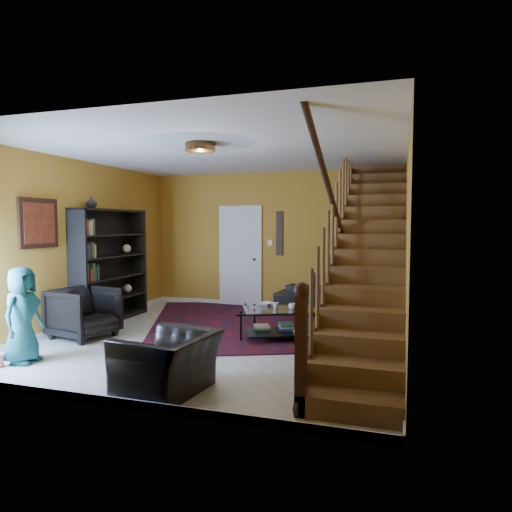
% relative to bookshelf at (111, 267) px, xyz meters
% --- Properties ---
extents(floor, '(5.50, 5.50, 0.00)m').
position_rel_bookshelf_xyz_m(floor, '(2.40, -0.60, -0.96)').
color(floor, beige).
rests_on(floor, ground).
extents(room, '(5.50, 5.50, 5.50)m').
position_rel_bookshelf_xyz_m(room, '(1.07, 0.73, -0.91)').
color(room, '#B78128').
rests_on(room, ground).
extents(staircase, '(0.95, 5.02, 3.18)m').
position_rel_bookshelf_xyz_m(staircase, '(4.53, -0.60, 0.43)').
color(staircase, brown).
rests_on(staircase, floor).
extents(bookshelf, '(0.35, 1.80, 2.00)m').
position_rel_bookshelf_xyz_m(bookshelf, '(0.00, 0.00, 0.00)').
color(bookshelf, black).
rests_on(bookshelf, floor).
extents(door, '(0.82, 0.05, 2.05)m').
position_rel_bookshelf_xyz_m(door, '(1.70, 2.12, 0.06)').
color(door, silver).
rests_on(door, floor).
extents(framed_picture, '(0.04, 0.74, 0.74)m').
position_rel_bookshelf_xyz_m(framed_picture, '(-0.17, -1.50, 0.79)').
color(framed_picture, maroon).
rests_on(framed_picture, room).
extents(wall_hanging, '(0.14, 0.03, 0.90)m').
position_rel_bookshelf_xyz_m(wall_hanging, '(2.55, 2.13, 0.59)').
color(wall_hanging, black).
rests_on(wall_hanging, room).
extents(ceiling_fixture, '(0.40, 0.40, 0.10)m').
position_rel_bookshelf_xyz_m(ceiling_fixture, '(2.40, -1.40, 1.78)').
color(ceiling_fixture, '#3F2814').
rests_on(ceiling_fixture, room).
extents(rug, '(4.94, 5.21, 0.02)m').
position_rel_bookshelf_xyz_m(rug, '(2.54, 0.68, -0.95)').
color(rug, '#4E0D12').
rests_on(rug, floor).
extents(sofa, '(2.08, 0.93, 0.59)m').
position_rel_bookshelf_xyz_m(sofa, '(3.67, 1.70, -0.67)').
color(sofa, black).
rests_on(sofa, floor).
extents(armchair_left, '(0.99, 0.98, 0.77)m').
position_rel_bookshelf_xyz_m(armchair_left, '(0.35, -1.20, -0.58)').
color(armchair_left, black).
rests_on(armchair_left, floor).
extents(armchair_right, '(0.94, 1.05, 0.62)m').
position_rel_bookshelf_xyz_m(armchair_right, '(2.68, -2.85, -0.66)').
color(armchair_right, black).
rests_on(armchair_right, floor).
extents(person_adult_a, '(0.48, 0.33, 1.26)m').
position_rel_bookshelf_xyz_m(person_adult_a, '(3.36, 1.75, -0.79)').
color(person_adult_a, black).
rests_on(person_adult_a, sofa).
extents(person_adult_b, '(0.66, 0.51, 1.34)m').
position_rel_bookshelf_xyz_m(person_adult_b, '(3.90, 1.75, -0.74)').
color(person_adult_b, black).
rests_on(person_adult_b, sofa).
extents(person_child, '(0.43, 0.62, 1.21)m').
position_rel_bookshelf_xyz_m(person_child, '(0.45, -2.48, -0.36)').
color(person_child, '#175359').
rests_on(person_child, armchair_left).
extents(coffee_table, '(1.40, 1.15, 0.46)m').
position_rel_bookshelf_xyz_m(coffee_table, '(3.29, -0.36, -0.70)').
color(coffee_table, black).
rests_on(coffee_table, floor).
extents(cup_a, '(0.12, 0.12, 0.09)m').
position_rel_bookshelf_xyz_m(cup_a, '(3.42, -0.37, -0.45)').
color(cup_a, '#999999').
rests_on(cup_a, coffee_table).
extents(cup_b, '(0.11, 0.11, 0.08)m').
position_rel_bookshelf_xyz_m(cup_b, '(3.15, -0.33, -0.46)').
color(cup_b, '#999999').
rests_on(cup_b, coffee_table).
extents(bowl, '(0.24, 0.24, 0.05)m').
position_rel_bookshelf_xyz_m(bowl, '(2.95, -0.18, -0.48)').
color(bowl, '#999999').
rests_on(bowl, coffee_table).
extents(vase, '(0.18, 0.18, 0.19)m').
position_rel_bookshelf_xyz_m(vase, '(-0.00, -0.50, 1.13)').
color(vase, '#999999').
rests_on(vase, bookshelf).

